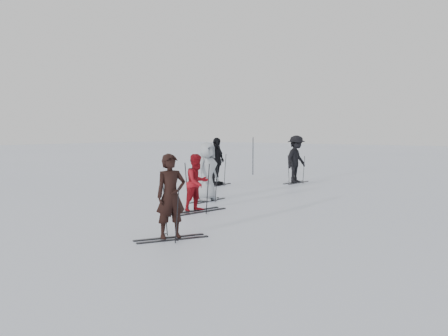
% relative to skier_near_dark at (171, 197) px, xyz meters
% --- Properties ---
extents(ground, '(120.00, 120.00, 0.00)m').
position_rel_skier_near_dark_xyz_m(ground, '(-2.70, 4.14, -0.85)').
color(ground, silver).
rests_on(ground, ground).
extents(skier_near_dark, '(0.63, 0.73, 1.69)m').
position_rel_skier_near_dark_xyz_m(skier_near_dark, '(0.00, 0.00, 0.00)').
color(skier_near_dark, black).
rests_on(skier_near_dark, ground).
extents(skier_red, '(0.66, 0.80, 1.52)m').
position_rel_skier_near_dark_xyz_m(skier_red, '(-1.80, 2.83, -0.08)').
color(skier_red, maroon).
rests_on(skier_red, ground).
extents(skier_grey, '(0.63, 0.91, 1.79)m').
position_rel_skier_near_dark_xyz_m(skier_grey, '(-2.92, 4.59, 0.05)').
color(skier_grey, '#ABB1B5').
rests_on(skier_grey, ground).
extents(skier_uphill_left, '(0.61, 1.15, 1.86)m').
position_rel_skier_near_dark_xyz_m(skier_uphill_left, '(-5.43, 8.12, 0.09)').
color(skier_uphill_left, black).
rests_on(skier_uphill_left, ground).
extents(skier_uphill_far, '(0.73, 1.26, 1.94)m').
position_rel_skier_near_dark_xyz_m(skier_uphill_far, '(-3.44, 10.92, 0.12)').
color(skier_uphill_far, black).
rests_on(skier_uphill_far, ground).
extents(skis_near_dark, '(1.75, 1.41, 1.13)m').
position_rel_skier_near_dark_xyz_m(skis_near_dark, '(0.00, 0.00, -0.28)').
color(skis_near_dark, black).
rests_on(skis_near_dark, ground).
extents(skis_red, '(1.96, 1.18, 1.36)m').
position_rel_skier_near_dark_xyz_m(skis_red, '(-1.80, 2.83, -0.17)').
color(skis_red, black).
rests_on(skis_red, ground).
extents(skis_grey, '(1.60, 0.93, 1.13)m').
position_rel_skier_near_dark_xyz_m(skis_grey, '(-2.92, 4.59, -0.28)').
color(skis_grey, black).
rests_on(skis_grey, ground).
extents(skis_uphill_left, '(1.90, 1.20, 1.30)m').
position_rel_skier_near_dark_xyz_m(skis_uphill_left, '(-5.43, 8.12, -0.20)').
color(skis_uphill_left, black).
rests_on(skis_uphill_left, ground).
extents(skis_uphill_far, '(1.61, 0.86, 1.17)m').
position_rel_skier_near_dark_xyz_m(skis_uphill_far, '(-3.44, 10.92, -0.26)').
color(skis_uphill_far, black).
rests_on(skis_uphill_far, ground).
extents(piste_marker, '(0.05, 0.05, 1.83)m').
position_rel_skier_near_dark_xyz_m(piste_marker, '(-7.03, 12.94, 0.07)').
color(piste_marker, black).
rests_on(piste_marker, ground).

